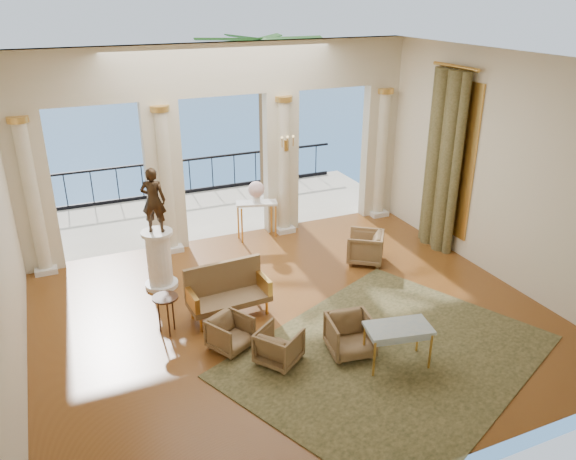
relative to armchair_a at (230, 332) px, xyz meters
name	(u,v)px	position (x,y,z in m)	size (l,w,h in m)	color
floor	(293,315)	(1.37, 0.54, -0.31)	(9.00, 9.00, 0.00)	#51280C
room_walls	(324,184)	(1.37, -0.58, 2.56)	(9.00, 9.00, 9.00)	white
arcade	(224,132)	(1.37, 4.36, 2.27)	(9.00, 0.56, 4.50)	beige
terrace	(206,212)	(1.37, 6.34, -0.36)	(10.00, 3.60, 0.10)	beige
balustrade	(190,179)	(1.37, 7.94, 0.09)	(9.00, 0.06, 1.03)	black
palm_tree	(261,47)	(3.37, 7.14, 3.78)	(2.00, 2.00, 4.50)	#4C3823
sea	(77,101)	(1.37, 60.54, -6.31)	(160.00, 160.00, 0.00)	#2B4F83
curtain	(442,162)	(5.65, 2.04, 1.70)	(0.33, 1.40, 4.09)	#4A4824
window_frame	(450,157)	(5.84, 2.04, 1.79)	(0.04, 1.60, 3.40)	gold
wall_sconce	(287,145)	(2.77, 4.04, 1.91)	(0.30, 0.11, 0.33)	gold
rug	(390,356)	(2.31, -1.26, -0.30)	(4.91, 3.82, 0.02)	#2E351C
armchair_a	(230,332)	(0.00, 0.00, 0.00)	(0.61, 0.57, 0.63)	#4D361C
armchair_b	(350,334)	(1.76, -0.90, 0.05)	(0.70, 0.66, 0.72)	#4D361C
armchair_c	(365,246)	(3.71, 1.92, 0.07)	(0.74, 0.69, 0.76)	#4D361C
armchair_d	(279,345)	(0.60, -0.66, 0.01)	(0.63, 0.59, 0.65)	#4D361C
settee	(227,290)	(0.29, 1.06, 0.17)	(1.51, 0.72, 0.98)	#4D361C
game_table	(398,331)	(2.28, -1.46, 0.31)	(1.11, 0.74, 0.70)	#9DB7C3
pedestal	(159,260)	(-0.61, 2.59, 0.27)	(0.66, 0.66, 1.21)	silver
statue	(153,200)	(-0.61, 2.59, 1.53)	(0.47, 0.31, 1.28)	#2F2115
console_table	(257,208)	(2.01, 4.09, 0.44)	(1.03, 0.63, 0.91)	silver
urn	(256,190)	(2.01, 4.09, 0.89)	(0.38, 0.38, 0.51)	white
side_table	(166,302)	(-0.86, 0.86, 0.30)	(0.44, 0.44, 0.72)	black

